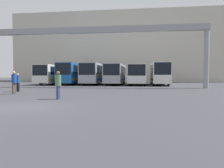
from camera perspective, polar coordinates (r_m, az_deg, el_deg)
ground_plane at (r=11.42m, az=-22.69°, el=-5.65°), size 200.00×200.00×0.00m
building_backdrop at (r=52.83m, az=1.30°, el=9.06°), size 45.99×12.00×15.30m
overhead_gantry at (r=27.39m, az=-4.71°, el=12.06°), size 26.98×0.80×7.39m
bus_slot_0 at (r=38.02m, az=-14.54°, el=2.68°), size 2.48×11.59×3.08m
bus_slot_1 at (r=37.21m, az=-9.43°, el=2.94°), size 2.50×12.30×3.32m
bus_slot_2 at (r=35.75m, az=-4.46°, el=2.95°), size 2.55×11.05×3.28m
bus_slot_3 at (r=35.21m, az=1.02°, el=2.85°), size 2.51×11.09×3.16m
bus_slot_4 at (r=34.55m, az=6.59°, el=2.76°), size 2.62×10.21×3.07m
bus_slot_5 at (r=34.67m, az=12.27°, el=2.94°), size 2.45×10.22×3.31m
pedestrian_near_left at (r=14.36m, az=-13.89°, el=-0.08°), size 0.37×0.37×1.80m
pedestrian_near_center at (r=19.38m, az=-24.22°, el=0.50°), size 0.39×0.39×1.85m
pedestrian_near_right at (r=21.94m, az=-23.39°, el=0.49°), size 0.35×0.35×1.69m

